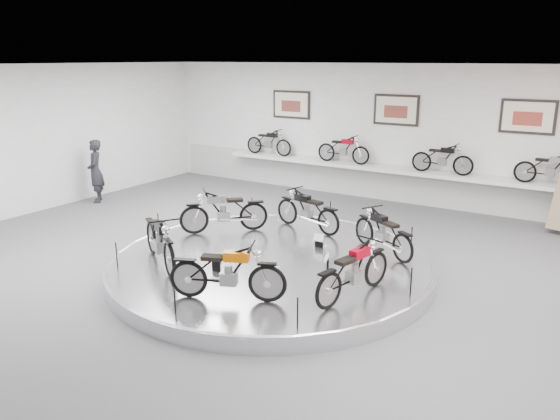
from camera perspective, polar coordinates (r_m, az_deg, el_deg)
The scene contains 22 objects.
floor at distance 10.76m, azimuth -1.84°, elevation -7.06°, with size 16.00×16.00×0.00m, color #525255.
ceiling at distance 9.93m, azimuth -2.05°, elevation 14.76°, with size 16.00×16.00×0.00m, color white.
wall_back at distance 16.36m, azimuth 11.94°, elevation 7.76°, with size 16.00×16.00×0.00m, color white.
wall_left at distance 15.99m, azimuth -26.67°, elevation 6.26°, with size 14.00×14.00×0.00m, color white.
dado_band at distance 16.59m, azimuth 11.64°, elevation 2.79°, with size 15.68×0.04×1.10m, color #BCBCBA.
display_platform at distance 10.94m, azimuth -0.97°, elevation -5.82°, with size 6.40×6.40×0.30m, color silver.
platform_rim at distance 10.89m, azimuth -0.97°, elevation -5.23°, with size 6.40×6.40×0.10m, color #B2B2BA.
shelf at distance 16.24m, azimuth 11.38°, elevation 4.15°, with size 11.00×0.55×0.10m, color silver.
poster_left at distance 17.74m, azimuth 1.19°, elevation 10.95°, with size 1.35×0.06×0.88m, color silver.
poster_center at distance 16.24m, azimuth 12.03°, elevation 10.19°, with size 1.35×0.06×0.88m, color silver.
poster_right at distance 15.41m, azimuth 24.47°, elevation 8.86°, with size 1.35×0.06×0.88m, color silver.
shelf_bike_a at distance 18.04m, azimuth -1.18°, elevation 6.93°, with size 1.22×0.42×0.73m, color black, non-canonical shape.
shelf_bike_b at distance 16.74m, azimuth 6.63°, elevation 6.14°, with size 1.22×0.42×0.73m, color #920012, non-canonical shape.
shelf_bike_c at distance 15.72m, azimuth 16.58°, elevation 4.97°, with size 1.22×0.42×0.73m, color black, non-canonical shape.
shelf_bike_d at distance 15.25m, azimuth 26.38°, elevation 3.68°, with size 1.22×0.42×0.73m, color #A6A6AB, non-canonical shape.
bike_a at distance 11.21m, azimuth 10.72°, elevation -2.28°, with size 1.54×0.54×0.91m, color black, non-canonical shape.
bike_b at distance 12.55m, azimuth 2.88°, elevation -0.01°, with size 1.60×0.56×0.94m, color black, non-canonical shape.
bike_c at distance 12.41m, azimuth -5.87°, elevation -0.10°, with size 1.70×0.60×1.00m, color #A6A6AB, non-canonical shape.
bike_d at distance 10.64m, azimuth -12.46°, elevation -3.04°, with size 1.74×0.61×1.02m, color black, non-canonical shape.
bike_e at distance 8.97m, azimuth -5.52°, elevation -6.45°, with size 1.66×0.59×0.98m, color #BE5901, non-canonical shape.
bike_f at distance 9.11m, azimuth 7.72°, elevation -6.26°, with size 1.61×0.57×0.95m, color #920012, non-canonical shape.
visitor at distance 16.97m, azimuth -18.71°, elevation 3.86°, with size 0.68×0.44×1.85m, color black.
Camera 1 is at (5.53, -8.24, 4.16)m, focal length 35.00 mm.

